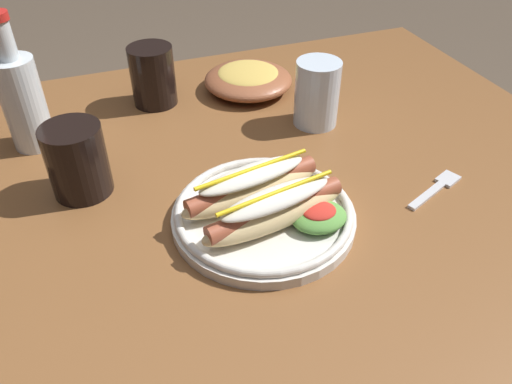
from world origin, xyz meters
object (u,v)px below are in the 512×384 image
at_px(hot_dog_plate, 266,207).
at_px(water_cup, 317,93).
at_px(glass_bottle, 22,98).
at_px(fork, 437,187).
at_px(side_bowl, 248,79).
at_px(soda_cup, 153,76).
at_px(extra_cup, 77,160).

xyz_separation_m(hot_dog_plate, water_cup, (0.18, 0.22, 0.03)).
bearing_deg(glass_bottle, hot_dog_plate, -47.48).
height_order(hot_dog_plate, fork, hot_dog_plate).
height_order(glass_bottle, side_bowl, glass_bottle).
relative_size(fork, glass_bottle, 0.52).
height_order(hot_dog_plate, glass_bottle, glass_bottle).
relative_size(water_cup, side_bowl, 0.67).
height_order(fork, water_cup, water_cup).
bearing_deg(water_cup, hot_dog_plate, -129.49).
xyz_separation_m(fork, water_cup, (-0.09, 0.24, 0.06)).
relative_size(fork, soda_cup, 1.06).
relative_size(water_cup, extra_cup, 1.08).
distance_m(hot_dog_plate, side_bowl, 0.40).
bearing_deg(extra_cup, side_bowl, 32.75).
bearing_deg(extra_cup, soda_cup, 55.92).
bearing_deg(water_cup, side_bowl, 113.21).
height_order(water_cup, extra_cup, water_cup).
bearing_deg(soda_cup, glass_bottle, -161.42).
distance_m(hot_dog_plate, water_cup, 0.29).
bearing_deg(fork, side_bowl, 88.49).
bearing_deg(fork, glass_bottle, 125.82).
distance_m(hot_dog_plate, extra_cup, 0.28).
relative_size(soda_cup, side_bowl, 0.64).
relative_size(extra_cup, glass_bottle, 0.48).
height_order(hot_dog_plate, water_cup, water_cup).
bearing_deg(soda_cup, extra_cup, -124.08).
bearing_deg(side_bowl, soda_cup, 175.93).
height_order(fork, side_bowl, side_bowl).
height_order(hot_dog_plate, extra_cup, extra_cup).
relative_size(hot_dog_plate, water_cup, 2.19).
xyz_separation_m(water_cup, side_bowl, (-0.07, 0.16, -0.03)).
xyz_separation_m(hot_dog_plate, extra_cup, (-0.23, 0.16, 0.03)).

